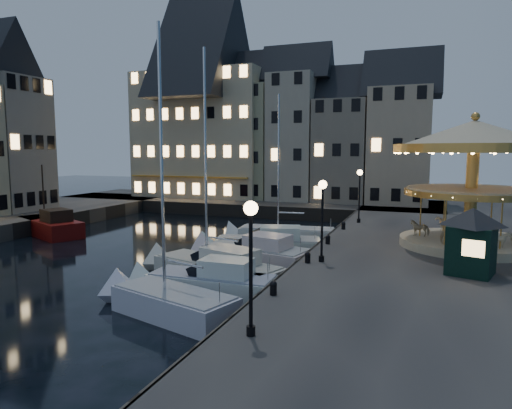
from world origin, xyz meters
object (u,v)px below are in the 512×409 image
at_px(motorboat_f, 280,235).
at_px(bollard_c, 328,239).
at_px(motorboat_c, 212,268).
at_px(motorboat_a, 165,302).
at_px(red_fishing_boat, 51,227).
at_px(streetlamp_a, 251,249).
at_px(bollard_a, 273,287).
at_px(motorboat_d, 251,254).
at_px(streetlamp_b, 322,209).
at_px(streetlamp_c, 360,188).
at_px(motorboat_e, 262,246).
at_px(bollard_b, 308,257).
at_px(motorboat_b, 204,284).
at_px(bollard_d, 343,225).
at_px(ticket_kiosk, 472,230).
at_px(carousel, 473,159).

bearing_deg(motorboat_f, bollard_c, -49.27).
relative_size(bollard_c, motorboat_c, 0.05).
bearing_deg(motorboat_c, motorboat_a, -85.98).
xyz_separation_m(motorboat_f, red_fishing_boat, (-18.61, -3.85, 0.17)).
xyz_separation_m(streetlamp_a, motorboat_a, (-5.34, 3.65, -3.48)).
height_order(bollard_a, motorboat_d, motorboat_d).
xyz_separation_m(streetlamp_b, motorboat_a, (-5.34, -6.35, -3.48)).
xyz_separation_m(streetlamp_c, motorboat_e, (-5.24, -7.94, -3.38)).
xyz_separation_m(streetlamp_a, streetlamp_b, (0.00, 10.00, 0.00)).
height_order(bollard_b, red_fishing_boat, red_fishing_boat).
relative_size(bollard_c, motorboat_b, 0.08).
height_order(bollard_a, motorboat_c, motorboat_c).
height_order(motorboat_c, motorboat_f, motorboat_c).
relative_size(bollard_a, bollard_d, 1.00).
xyz_separation_m(streetlamp_a, ticket_kiosk, (6.91, 10.04, -0.64)).
bearing_deg(motorboat_c, streetlamp_a, -57.37).
distance_m(streetlamp_b, bollard_c, 5.14).
bearing_deg(ticket_kiosk, motorboat_d, 166.07).
relative_size(bollard_a, motorboat_c, 0.05).
bearing_deg(motorboat_f, motorboat_e, -87.69).
bearing_deg(red_fishing_boat, streetlamp_c, 16.77).
height_order(motorboat_a, red_fishing_boat, motorboat_a).
height_order(bollard_b, motorboat_e, motorboat_e).
relative_size(motorboat_c, motorboat_e, 1.44).
distance_m(streetlamp_c, motorboat_c, 16.02).
xyz_separation_m(streetlamp_c, ticket_kiosk, (6.91, -13.46, -0.64)).
height_order(streetlamp_a, carousel, carousel).
relative_size(motorboat_e, motorboat_f, 0.72).
bearing_deg(streetlamp_c, motorboat_e, -123.41).
distance_m(motorboat_d, motorboat_e, 2.56).
relative_size(streetlamp_b, motorboat_f, 0.38).
height_order(bollard_b, bollard_d, same).
relative_size(motorboat_d, motorboat_e, 0.97).
bearing_deg(motorboat_a, ticket_kiosk, 27.56).
xyz_separation_m(bollard_d, motorboat_b, (-4.22, -13.69, -0.96)).
bearing_deg(streetlamp_c, motorboat_d, -115.62).
distance_m(streetlamp_c, motorboat_b, 18.17).
bearing_deg(carousel, bollard_d, 156.36).
bearing_deg(ticket_kiosk, red_fishing_boat, 168.65).
distance_m(motorboat_e, motorboat_f, 4.55).
xyz_separation_m(streetlamp_b, red_fishing_boat, (-24.04, 6.25, -3.32)).
relative_size(bollard_d, motorboat_e, 0.07).
height_order(streetlamp_a, bollard_d, streetlamp_a).
height_order(bollard_a, bollard_d, same).
relative_size(streetlamp_b, motorboat_e, 0.52).
relative_size(bollard_c, bollard_d, 1.00).
relative_size(streetlamp_c, carousel, 0.47).
distance_m(bollard_b, ticket_kiosk, 7.74).
xyz_separation_m(motorboat_b, motorboat_e, (-0.42, 9.25, 0.00)).
height_order(motorboat_c, carousel, motorboat_c).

